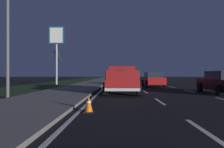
# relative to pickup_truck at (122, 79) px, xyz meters

# --- Properties ---
(ground) EXTENTS (144.00, 144.00, 0.00)m
(ground) POSITION_rel_pickup_truck_xyz_m (13.66, -3.50, -0.98)
(ground) COLOR black
(sidewalk_shoulder) EXTENTS (108.00, 4.00, 0.12)m
(sidewalk_shoulder) POSITION_rel_pickup_truck_xyz_m (13.66, 3.95, -0.92)
(sidewalk_shoulder) COLOR slate
(sidewalk_shoulder) RESTS_ON ground
(grass_verge) EXTENTS (108.00, 6.00, 0.01)m
(grass_verge) POSITION_rel_pickup_truck_xyz_m (13.66, 8.95, -0.98)
(grass_verge) COLOR #1E3819
(grass_verge) RESTS_ON ground
(lane_markings) EXTENTS (109.12, 7.04, 0.01)m
(lane_markings) POSITION_rel_pickup_truck_xyz_m (17.10, -0.49, -0.98)
(lane_markings) COLOR silver
(lane_markings) RESTS_ON ground
(pickup_truck) EXTENTS (5.44, 2.32, 1.87)m
(pickup_truck) POSITION_rel_pickup_truck_xyz_m (0.00, 0.00, 0.00)
(pickup_truck) COLOR maroon
(pickup_truck) RESTS_ON ground
(sedan_red) EXTENTS (4.44, 2.09, 1.54)m
(sedan_red) POSITION_rel_pickup_truck_xyz_m (8.01, -3.44, -0.20)
(sedan_red) COLOR maroon
(sedan_red) RESTS_ON ground
(sedan_black) EXTENTS (4.42, 2.06, 1.54)m
(sedan_black) POSITION_rel_pickup_truck_xyz_m (-0.14, -6.78, -0.20)
(sedan_black) COLOR black
(sedan_black) RESTS_ON ground
(sedan_tan) EXTENTS (4.43, 2.07, 1.54)m
(sedan_tan) POSITION_rel_pickup_truck_xyz_m (27.60, -6.93, -0.20)
(sedan_tan) COLOR #9E845B
(sedan_tan) RESTS_ON ground
(gas_price_sign) EXTENTS (0.27, 1.90, 7.28)m
(gas_price_sign) POSITION_rel_pickup_truck_xyz_m (11.71, 8.01, 4.51)
(gas_price_sign) COLOR #99999E
(gas_price_sign) RESTS_ON ground
(street_light_near) EXTENTS (0.36, 1.97, 8.45)m
(street_light_near) POSITION_rel_pickup_truck_xyz_m (-3.33, 5.99, 4.07)
(street_light_near) COLOR #4C4C51
(street_light_near) RESTS_ON ground
(bare_tree_far) EXTENTS (2.43, 2.01, 5.26)m
(bare_tree_far) POSITION_rel_pickup_truck_xyz_m (15.17, 9.05, 1.66)
(bare_tree_far) COLOR #423323
(bare_tree_far) RESTS_ON ground
(traffic_cone_near) EXTENTS (0.36, 0.36, 0.58)m
(traffic_cone_near) POSITION_rel_pickup_truck_xyz_m (-7.32, 1.29, -0.70)
(traffic_cone_near) COLOR black
(traffic_cone_near) RESTS_ON ground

